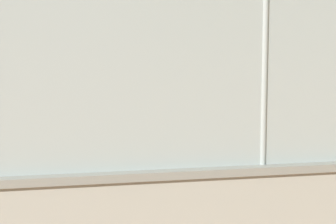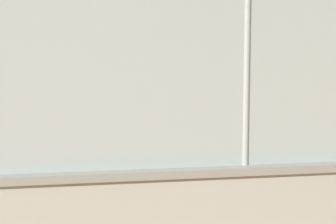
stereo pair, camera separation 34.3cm
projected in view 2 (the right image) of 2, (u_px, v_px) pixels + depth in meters
name	position (u px, v px, depth m)	size (l,w,h in m)	color
ground_plane	(150.00, 123.00, 19.29)	(260.00, 260.00, 0.00)	#B27247
fence_panel_on_wall	(247.00, 48.00, 5.12)	(24.08, 0.94, 2.37)	gray
player_baseline_waiting	(195.00, 126.00, 11.58)	(0.72, 1.24, 1.60)	#591919
player_foreground_swinging	(259.00, 104.00, 17.18)	(0.72, 1.05, 1.59)	#591919
sports_ball	(211.00, 127.00, 9.49)	(0.20, 0.20, 0.20)	orange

